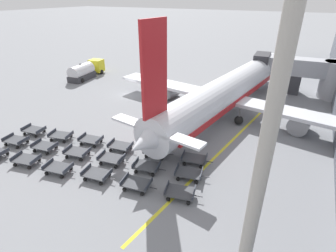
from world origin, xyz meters
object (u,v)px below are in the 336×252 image
(baggage_dolly_row_mid_a_col_a, at_px, (16,141))
(baggage_dolly_row_mid_b_col_a, at_px, (34,130))
(baggage_dolly_row_mid_b_col_d, at_px, (121,146))
(baggage_dolly_row_mid_b_col_c, at_px, (91,140))
(fuel_tanker_primary, at_px, (85,71))
(baggage_dolly_row_mid_a_col_b, at_px, (45,147))
(baggage_dolly_row_near_col_e, at_px, (137,184))
(baggage_dolly_row_mid_b_col_b, at_px, (61,136))
(airplane, at_px, (229,91))
(baggage_dolly_row_near_col_d, at_px, (97,174))
(baggage_dolly_row_mid_a_col_c, at_px, (77,152))
(baggage_dolly_row_near_col_b, at_px, (27,160))
(baggage_dolly_row_mid_b_col_f, at_px, (194,159))
(baggage_dolly_row_mid_a_col_d, at_px, (112,159))
(baggage_dolly_row_near_col_f, at_px, (180,193))
(baggage_dolly_row_mid_a_col_f, at_px, (189,173))
(baggage_dolly_row_mid_a_col_e, at_px, (147,166))
(baggage_dolly_row_near_col_c, at_px, (58,168))
(baggage_dolly_row_mid_b_col_e, at_px, (156,152))

(baggage_dolly_row_mid_a_col_a, relative_size, baggage_dolly_row_mid_b_col_a, 1.00)
(baggage_dolly_row_mid_a_col_a, relative_size, baggage_dolly_row_mid_b_col_d, 1.00)
(baggage_dolly_row_mid_b_col_c, bearing_deg, fuel_tanker_primary, 135.40)
(baggage_dolly_row_mid_a_col_b, bearing_deg, fuel_tanker_primary, 125.27)
(baggage_dolly_row_near_col_e, distance_m, baggage_dolly_row_mid_b_col_b, 13.00)
(airplane, bearing_deg, baggage_dolly_row_near_col_d, -105.73)
(baggage_dolly_row_mid_a_col_b, distance_m, baggage_dolly_row_mid_a_col_c, 4.04)
(baggage_dolly_row_near_col_b, distance_m, baggage_dolly_row_mid_b_col_f, 16.71)
(baggage_dolly_row_mid_a_col_d, bearing_deg, baggage_dolly_row_near_col_b, -150.20)
(baggage_dolly_row_near_col_b, height_order, baggage_dolly_row_near_col_d, same)
(baggage_dolly_row_near_col_e, distance_m, baggage_dolly_row_mid_a_col_d, 4.85)
(baggage_dolly_row_mid_a_col_c, relative_size, baggage_dolly_row_mid_a_col_d, 1.00)
(airplane, height_order, baggage_dolly_row_near_col_f, airplane)
(baggage_dolly_row_mid_a_col_f, height_order, baggage_dolly_row_mid_b_col_c, same)
(baggage_dolly_row_mid_b_col_b, height_order, baggage_dolly_row_mid_b_col_f, same)
(baggage_dolly_row_near_col_b, xyz_separation_m, baggage_dolly_row_mid_a_col_e, (11.12, 4.77, 0.00))
(fuel_tanker_primary, distance_m, baggage_dolly_row_mid_a_col_b, 27.43)
(baggage_dolly_row_mid_b_col_a, bearing_deg, baggage_dolly_row_mid_b_col_f, 10.53)
(baggage_dolly_row_near_col_f, relative_size, baggage_dolly_row_mid_b_col_a, 1.01)
(baggage_dolly_row_near_col_f, distance_m, baggage_dolly_row_mid_b_col_a, 20.46)
(airplane, distance_m, baggage_dolly_row_mid_a_col_c, 21.53)
(baggage_dolly_row_mid_b_col_d, xyz_separation_m, baggage_dolly_row_mid_b_col_f, (7.99, 1.57, 0.00))
(baggage_dolly_row_near_col_d, distance_m, baggage_dolly_row_near_col_e, 4.02)
(fuel_tanker_primary, distance_m, baggage_dolly_row_mid_a_col_e, 34.11)
(baggage_dolly_row_near_col_f, distance_m, baggage_dolly_row_mid_a_col_c, 12.13)
(baggage_dolly_row_mid_a_col_e, bearing_deg, baggage_dolly_row_mid_b_col_c, 171.28)
(baggage_dolly_row_mid_b_col_a, distance_m, baggage_dolly_row_mid_b_col_c, 7.85)
(baggage_dolly_row_near_col_c, distance_m, baggage_dolly_row_mid_b_col_b, 6.66)
(baggage_dolly_row_near_col_e, height_order, baggage_dolly_row_mid_a_col_a, same)
(baggage_dolly_row_near_col_b, height_order, baggage_dolly_row_near_col_f, same)
(fuel_tanker_primary, relative_size, baggage_dolly_row_near_col_e, 2.90)
(baggage_dolly_row_mid_b_col_a, height_order, baggage_dolly_row_mid_b_col_d, same)
(baggage_dolly_row_near_col_b, xyz_separation_m, baggage_dolly_row_mid_a_col_a, (-4.46, 1.90, 0.00))
(baggage_dolly_row_mid_a_col_d, height_order, baggage_dolly_row_mid_b_col_a, same)
(fuel_tanker_primary, bearing_deg, baggage_dolly_row_mid_b_col_e, -33.03)
(baggage_dolly_row_near_col_f, bearing_deg, baggage_dolly_row_near_col_c, -168.13)
(fuel_tanker_primary, xyz_separation_m, baggage_dolly_row_mid_b_col_f, (30.96, -16.85, -0.90))
(baggage_dolly_row_near_col_f, relative_size, baggage_dolly_row_mid_a_col_a, 1.01)
(baggage_dolly_row_near_col_e, bearing_deg, baggage_dolly_row_mid_b_col_c, 156.60)
(baggage_dolly_row_near_col_c, xyz_separation_m, baggage_dolly_row_mid_b_col_b, (-4.84, 4.57, 0.00))
(airplane, relative_size, baggage_dolly_row_mid_b_col_c, 12.38)
(baggage_dolly_row_mid_b_col_a, height_order, baggage_dolly_row_mid_b_col_b, same)
(fuel_tanker_primary, relative_size, baggage_dolly_row_mid_b_col_d, 2.90)
(baggage_dolly_row_near_col_d, xyz_separation_m, baggage_dolly_row_mid_a_col_a, (-12.22, 0.33, 0.00))
(airplane, xyz_separation_m, baggage_dolly_row_mid_a_col_d, (-6.26, -18.03, -2.64))
(baggage_dolly_row_mid_b_col_f, bearing_deg, baggage_dolly_row_near_col_f, -79.58)
(baggage_dolly_row_mid_b_col_a, distance_m, baggage_dolly_row_mid_b_col_b, 3.97)
(baggage_dolly_row_mid_a_col_d, bearing_deg, fuel_tanker_primary, 138.73)
(baggage_dolly_row_mid_b_col_d, bearing_deg, baggage_dolly_row_mid_b_col_b, -169.28)
(airplane, height_order, baggage_dolly_row_mid_a_col_b, airplane)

